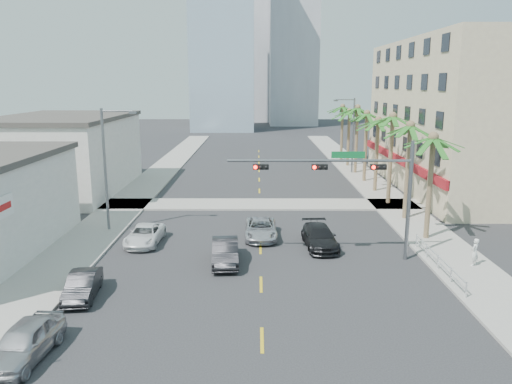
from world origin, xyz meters
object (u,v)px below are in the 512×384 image
car_parked_near (24,342)px  traffic_signal_mast (357,180)px  car_parked_mid (83,285)px  pedestrian (475,252)px  car_lane_right (320,237)px  car_lane_left (225,252)px  car_parked_far (145,235)px  car_lane_center (261,229)px

car_parked_near → traffic_signal_mast: bearing=41.9°
car_parked_mid → pedestrian: 22.16m
car_parked_near → car_parked_mid: 5.87m
car_parked_mid → car_lane_right: car_lane_right is taller
car_lane_left → car_lane_right: car_lane_left is taller
car_parked_far → car_lane_right: car_lane_right is taller
car_parked_mid → car_lane_right: (13.07, 8.00, 0.06)m
car_parked_near → car_lane_left: (7.24, 10.78, -0.01)m
car_parked_near → car_parked_mid: size_ratio=1.12×
pedestrian → car_parked_mid: bearing=-32.8°
car_parked_mid → car_lane_left: size_ratio=0.87×
traffic_signal_mast → car_lane_left: traffic_signal_mast is taller
traffic_signal_mast → pedestrian: size_ratio=6.74×
car_lane_right → car_parked_far: bearing=172.8°
traffic_signal_mast → car_lane_left: 9.07m
car_parked_far → car_lane_left: (5.70, -3.75, 0.10)m
car_lane_left → pedestrian: (14.79, -0.69, 0.24)m
car_parked_mid → car_lane_right: size_ratio=0.80×
car_parked_far → car_lane_center: 8.02m
traffic_signal_mast → car_parked_far: size_ratio=2.45×
traffic_signal_mast → car_parked_near: 19.52m
car_parked_far → car_lane_left: size_ratio=1.02×
car_parked_far → car_lane_left: bearing=-31.6°
car_parked_far → pedestrian: (20.49, -4.44, 0.34)m
traffic_signal_mast → car_lane_left: bearing=-175.0°
traffic_signal_mast → car_lane_right: 5.29m
car_lane_left → pedestrian: 14.81m
car_parked_mid → car_lane_left: bearing=28.8°
car_lane_right → pedestrian: 9.47m
car_parked_far → car_lane_left: 6.83m
car_parked_near → car_lane_right: 19.24m
traffic_signal_mast → car_parked_mid: bearing=-159.3°
car_lane_right → car_lane_left: bearing=-157.2°
car_lane_left → car_parked_near: bearing=-127.9°
car_parked_mid → car_lane_center: size_ratio=0.82×
car_lane_left → car_lane_center: size_ratio=0.94×
car_parked_near → car_lane_center: 18.50m
car_lane_right → traffic_signal_mast: bearing=-56.3°
car_parked_near → car_parked_mid: bearing=92.0°
traffic_signal_mast → car_lane_right: bearing=127.6°
traffic_signal_mast → car_parked_near: traffic_signal_mast is taller
traffic_signal_mast → car_lane_left: size_ratio=2.49×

